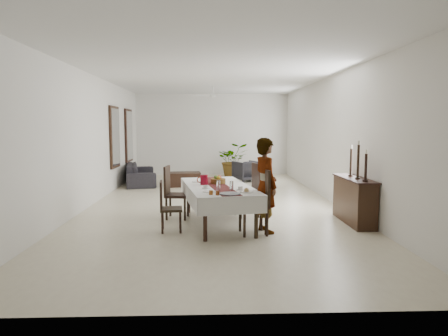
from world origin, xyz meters
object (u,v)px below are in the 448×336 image
(red_pitcher, at_px, (204,180))
(sofa, at_px, (141,174))
(dining_table_top, at_px, (218,187))
(sideboard_body, at_px, (354,201))
(woman, at_px, (266,185))

(red_pitcher, distance_m, sofa, 5.94)
(dining_table_top, bearing_deg, sofa, 103.94)
(dining_table_top, relative_size, sideboard_body, 1.66)
(sideboard_body, bearing_deg, red_pitcher, 177.98)
(woman, bearing_deg, sideboard_body, -87.74)
(sideboard_body, distance_m, sofa, 7.64)
(red_pitcher, height_order, woman, woman)
(woman, distance_m, sideboard_body, 2.02)
(red_pitcher, distance_m, sideboard_body, 3.03)
(red_pitcher, relative_size, sideboard_body, 0.14)
(woman, bearing_deg, red_pitcher, 39.78)
(red_pitcher, height_order, sideboard_body, red_pitcher)
(woman, bearing_deg, dining_table_top, 36.37)
(dining_table_top, bearing_deg, woman, -46.81)
(sofa, bearing_deg, red_pitcher, -168.70)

